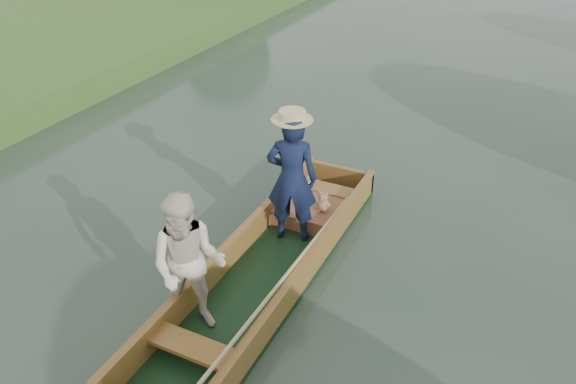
% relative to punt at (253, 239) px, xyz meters
% --- Properties ---
extents(ground, '(120.00, 120.00, 0.00)m').
position_rel_punt_xyz_m(ground, '(0.13, 0.10, -0.63)').
color(ground, '#283D30').
rests_on(ground, ground).
extents(punt, '(1.37, 5.30, 1.92)m').
position_rel_punt_xyz_m(punt, '(0.00, 0.00, 0.00)').
color(punt, black).
rests_on(punt, ground).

